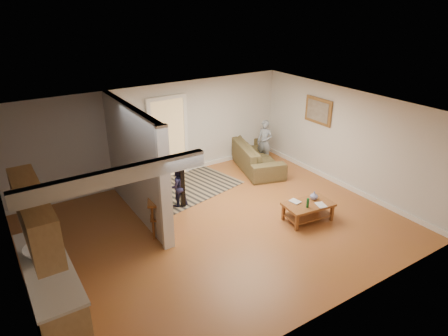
{
  "coord_description": "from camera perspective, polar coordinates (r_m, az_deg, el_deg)",
  "views": [
    {
      "loc": [
        -3.82,
        -6.17,
        4.56
      ],
      "look_at": [
        0.44,
        0.46,
        1.1
      ],
      "focal_mm": 32.0,
      "sensor_mm": 36.0,
      "label": 1
    }
  ],
  "objects": [
    {
      "name": "tv_console",
      "position": [
        8.41,
        -9.02,
        -3.66
      ],
      "size": [
        0.97,
        1.37,
        1.1
      ],
      "rotation": [
        0.0,
        0.0,
        -0.43
      ],
      "color": "brown",
      "rests_on": "ground"
    },
    {
      "name": "speaker_left",
      "position": [
        9.16,
        -5.96,
        -2.83
      ],
      "size": [
        0.11,
        0.11,
        0.97
      ],
      "primitive_type": "cube",
      "rotation": [
        0.0,
        0.0,
        -0.15
      ],
      "color": "black",
      "rests_on": "ground"
    },
    {
      "name": "area_rug",
      "position": [
        10.31,
        -5.31,
        -2.62
      ],
      "size": [
        2.78,
        2.28,
        0.01
      ],
      "primitive_type": "cube",
      "rotation": [
        0.0,
        0.0,
        0.22
      ],
      "color": "black",
      "rests_on": "ground"
    },
    {
      "name": "speaker_right",
      "position": [
        10.38,
        -10.19,
        0.22
      ],
      "size": [
        0.12,
        0.12,
        0.98
      ],
      "primitive_type": "cube",
      "rotation": [
        0.0,
        0.0,
        -0.23
      ],
      "color": "black",
      "rests_on": "ground"
    },
    {
      "name": "ground",
      "position": [
        8.57,
        -0.83,
        -8.43
      ],
      "size": [
        7.5,
        7.5,
        0.0
      ],
      "primitive_type": "plane",
      "color": "#9A5C27",
      "rests_on": "ground"
    },
    {
      "name": "sofa",
      "position": [
        11.49,
        4.37,
        0.26
      ],
      "size": [
        1.59,
        2.58,
        0.7
      ],
      "primitive_type": "imported",
      "rotation": [
        0.0,
        0.0,
        1.28
      ],
      "color": "#4E4527",
      "rests_on": "ground"
    },
    {
      "name": "toddler",
      "position": [
        9.46,
        -6.55,
        -5.3
      ],
      "size": [
        0.49,
        0.39,
        0.99
      ],
      "primitive_type": "imported",
      "rotation": [
        0.0,
        0.0,
        3.12
      ],
      "color": "#212144",
      "rests_on": "ground"
    },
    {
      "name": "coffee_table",
      "position": [
        8.86,
        11.98,
        -5.43
      ],
      "size": [
        1.11,
        0.73,
        0.62
      ],
      "rotation": [
        0.0,
        0.0,
        -0.11
      ],
      "color": "brown",
      "rests_on": "ground"
    },
    {
      "name": "room_shell",
      "position": [
        7.8,
        -9.22,
        -0.07
      ],
      "size": [
        7.54,
        6.02,
        2.52
      ],
      "color": "beige",
      "rests_on": "ground"
    },
    {
      "name": "child",
      "position": [
        11.78,
        5.69,
        0.81
      ],
      "size": [
        0.46,
        0.55,
        1.28
      ],
      "primitive_type": "imported",
      "rotation": [
        0.0,
        0.0,
        -1.17
      ],
      "color": "gray",
      "rests_on": "ground"
    },
    {
      "name": "toy_basket",
      "position": [
        9.68,
        -9.62,
        -3.68
      ],
      "size": [
        0.44,
        0.44,
        0.39
      ],
      "color": "#A48947",
      "rests_on": "ground"
    }
  ]
}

